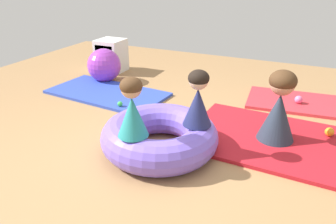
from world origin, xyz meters
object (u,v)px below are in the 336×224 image
object	(u,v)px
child_in_navy	(198,99)
play_ball_yellow	(282,92)
storage_cube	(110,56)
play_ball_orange	(329,132)
exercise_ball_large	(104,65)
play_ball_green	(120,104)
inflatable_cushion	(160,136)
play_ball_pink	(299,100)
adult_seated	(279,107)
play_ball_teal	(205,123)
child_in_teal	(132,108)

from	to	relation	value
child_in_navy	play_ball_yellow	size ratio (longest dim) A/B	8.11
child_in_navy	storage_cube	xyz separation A→B (m)	(-2.35, 2.01, -0.32)
play_ball_orange	exercise_ball_large	xyz separation A→B (m)	(-3.32, 0.60, 0.18)
play_ball_green	storage_cube	xyz separation A→B (m)	(-1.05, 1.36, 0.21)
inflatable_cushion	play_ball_pink	world-z (taller)	inflatable_cushion
adult_seated	play_ball_yellow	size ratio (longest dim) A/B	11.34
play_ball_teal	child_in_teal	bearing A→B (deg)	-108.73
inflatable_cushion	play_ball_teal	world-z (taller)	inflatable_cushion
child_in_navy	adult_seated	world-z (taller)	child_in_navy
storage_cube	child_in_navy	bearing A→B (deg)	-40.58
adult_seated	play_ball_green	xyz separation A→B (m)	(-1.97, 0.05, -0.33)
play_ball_pink	exercise_ball_large	distance (m)	2.95
child_in_navy	exercise_ball_large	size ratio (longest dim) A/B	1.01
play_ball_green	exercise_ball_large	xyz separation A→B (m)	(-0.83, 0.86, 0.19)
play_ball_yellow	exercise_ball_large	bearing A→B (deg)	-169.96
play_ball_orange	storage_cube	xyz separation A→B (m)	(-3.54, 1.11, 0.19)
adult_seated	play_ball_orange	world-z (taller)	adult_seated
play_ball_orange	child_in_teal	bearing A→B (deg)	-140.49
child_in_navy	play_ball_green	size ratio (longest dim) A/B	7.80
child_in_navy	exercise_ball_large	distance (m)	2.63
storage_cube	play_ball_pink	bearing A→B (deg)	-4.88
child_in_teal	play_ball_yellow	distance (m)	2.68
exercise_ball_large	play_ball_orange	bearing A→B (deg)	-10.29
play_ball_teal	play_ball_pink	size ratio (longest dim) A/B	0.59
child_in_teal	storage_cube	size ratio (longest dim) A/B	0.97
play_ball_green	play_ball_yellow	bearing A→B (deg)	35.77
adult_seated	play_ball_pink	size ratio (longest dim) A/B	7.24
play_ball_teal	inflatable_cushion	bearing A→B (deg)	-111.63
child_in_teal	play_ball_orange	world-z (taller)	child_in_teal
inflatable_cushion	play_ball_yellow	distance (m)	2.27
play_ball_green	play_ball_pink	xyz separation A→B (m)	(2.10, 1.09, 0.02)
play_ball_yellow	play_ball_teal	bearing A→B (deg)	-114.95
child_in_navy	child_in_teal	bearing A→B (deg)	99.66
play_ball_teal	child_in_navy	bearing A→B (deg)	-80.36
adult_seated	play_ball_teal	distance (m)	0.84
play_ball_orange	child_in_navy	bearing A→B (deg)	-142.91
play_ball_pink	play_ball_orange	size ratio (longest dim) A/B	1.08
storage_cube	exercise_ball_large	bearing A→B (deg)	-66.64
child_in_navy	play_ball_orange	bearing A→B (deg)	-88.53
child_in_teal	play_ball_pink	world-z (taller)	child_in_teal
play_ball_teal	play_ball_yellow	world-z (taller)	play_ball_yellow
child_in_teal	play_ball_teal	world-z (taller)	child_in_teal
play_ball_pink	exercise_ball_large	size ratio (longest dim) A/B	0.20
play_ball_pink	storage_cube	bearing A→B (deg)	175.12
play_ball_green	play_ball_orange	bearing A→B (deg)	5.92
child_in_teal	play_ball_pink	distance (m)	2.57
play_ball_green	storage_cube	size ratio (longest dim) A/B	0.12
child_in_navy	play_ball_teal	size ratio (longest dim) A/B	8.78
inflatable_cushion	child_in_navy	world-z (taller)	child_in_navy
storage_cube	adult_seated	bearing A→B (deg)	-25.07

